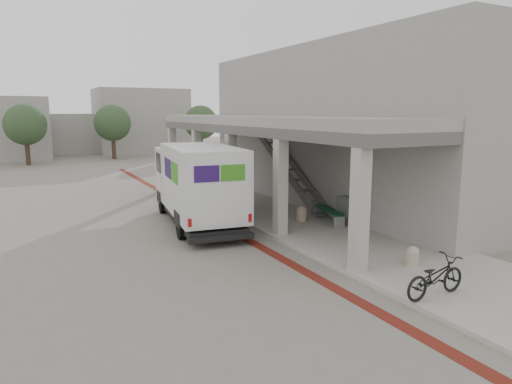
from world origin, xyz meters
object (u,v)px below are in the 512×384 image
utility_cabinet (346,210)px  bench (330,213)px  bicycle_black (435,277)px  fedex_truck (197,182)px

utility_cabinet → bench: bearing=115.6°
bench → bicycle_black: size_ratio=1.17×
bench → fedex_truck: bearing=163.6°
bicycle_black → utility_cabinet: bearing=-23.9°
fedex_truck → utility_cabinet: 5.64m
bench → utility_cabinet: size_ratio=2.02×
bench → utility_cabinet: bearing=-38.6°
utility_cabinet → fedex_truck: bearing=135.4°
fedex_truck → utility_cabinet: (4.70, -2.98, -0.97)m
fedex_truck → bicycle_black: 9.58m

